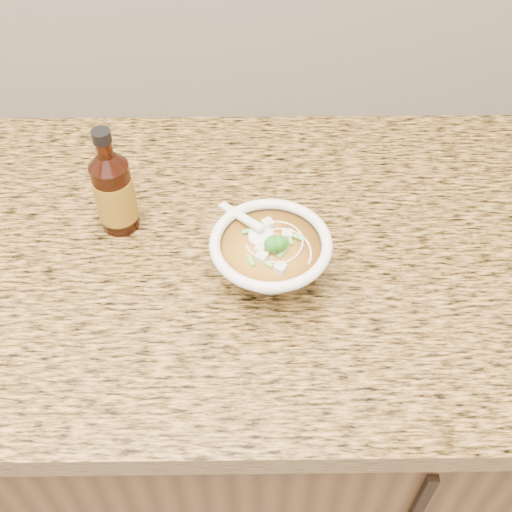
{
  "coord_description": "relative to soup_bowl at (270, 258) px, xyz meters",
  "views": [
    {
      "loc": [
        0.27,
        1.03,
        1.61
      ],
      "look_at": [
        0.28,
        1.61,
        0.94
      ],
      "focal_mm": 45.0,
      "sensor_mm": 36.0,
      "label": 1
    }
  ],
  "objects": [
    {
      "name": "hot_sauce_bottle",
      "position": [
        -0.23,
        0.1,
        0.03
      ],
      "size": [
        0.07,
        0.07,
        0.18
      ],
      "rotation": [
        0.0,
        0.0,
        0.16
      ],
      "color": "#391307",
      "rests_on": "counter_slab"
    },
    {
      "name": "counter_slab",
      "position": [
        -0.3,
        0.07,
        -0.06
      ],
      "size": [
        4.0,
        0.68,
        0.04
      ],
      "primitive_type": "cube",
      "color": "#AA7B3E",
      "rests_on": "cabinet"
    },
    {
      "name": "cabinet",
      "position": [
        -0.3,
        0.07,
        -0.51
      ],
      "size": [
        4.0,
        0.65,
        0.86
      ],
      "primitive_type": "cube",
      "color": "#382211",
      "rests_on": "ground"
    },
    {
      "name": "soup_bowl",
      "position": [
        0.0,
        0.0,
        0.0
      ],
      "size": [
        0.17,
        0.17,
        0.09
      ],
      "rotation": [
        0.0,
        0.0,
        -0.24
      ],
      "color": "white",
      "rests_on": "counter_slab"
    }
  ]
}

